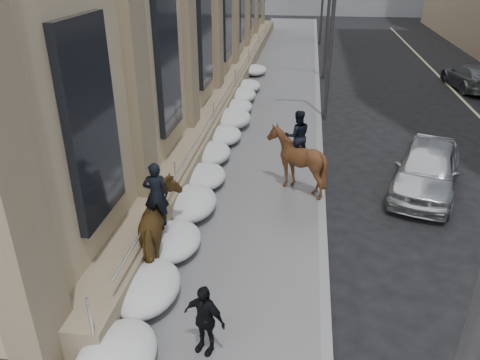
# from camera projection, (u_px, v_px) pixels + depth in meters

# --- Properties ---
(ground) EXTENTS (140.00, 140.00, 0.00)m
(ground) POSITION_uv_depth(u_px,v_px,m) (210.00, 309.00, 10.71)
(ground) COLOR black
(ground) RESTS_ON ground
(sidewalk) EXTENTS (5.00, 80.00, 0.12)m
(sidewalk) POSITION_uv_depth(u_px,v_px,m) (257.00, 145.00, 19.57)
(sidewalk) COLOR #58585B
(sidewalk) RESTS_ON ground
(curb) EXTENTS (0.24, 80.00, 0.12)m
(curb) POSITION_uv_depth(u_px,v_px,m) (320.00, 148.00, 19.24)
(curb) COLOR slate
(curb) RESTS_ON ground
(streetlight_mid) EXTENTS (1.71, 0.24, 8.00)m
(streetlight_mid) POSITION_uv_depth(u_px,v_px,m) (329.00, 20.00, 20.78)
(streetlight_mid) COLOR #2D2D30
(streetlight_mid) RESTS_ON ground
(traffic_signal) EXTENTS (4.10, 0.22, 6.00)m
(traffic_signal) POSITION_uv_depth(u_px,v_px,m) (313.00, 13.00, 28.23)
(traffic_signal) COLOR #2D2D30
(traffic_signal) RESTS_ON ground
(snow_bank) EXTENTS (1.70, 18.10, 0.76)m
(snow_bank) POSITION_uv_depth(u_px,v_px,m) (215.00, 152.00, 17.88)
(snow_bank) COLOR silver
(snow_bank) RESTS_ON sidewalk
(mounted_horse_left) EXTENTS (1.52, 2.48, 2.64)m
(mounted_horse_left) POSITION_uv_depth(u_px,v_px,m) (161.00, 223.00, 11.87)
(mounted_horse_left) COLOR #4D3517
(mounted_horse_left) RESTS_ON sidewalk
(mounted_horse_right) EXTENTS (2.10, 2.26, 2.71)m
(mounted_horse_right) POSITION_uv_depth(u_px,v_px,m) (296.00, 157.00, 15.40)
(mounted_horse_right) COLOR #3F2412
(mounted_horse_right) RESTS_ON sidewalk
(pedestrian) EXTENTS (1.00, 0.68, 1.57)m
(pedestrian) POSITION_uv_depth(u_px,v_px,m) (204.00, 319.00, 9.15)
(pedestrian) COLOR black
(pedestrian) RESTS_ON sidewalk
(car_silver) EXTENTS (3.37, 5.26, 1.67)m
(car_silver) POSITION_uv_depth(u_px,v_px,m) (427.00, 169.00, 15.63)
(car_silver) COLOR #B7BBC0
(car_silver) RESTS_ON ground
(car_grey) EXTENTS (2.57, 5.17, 1.44)m
(car_grey) POSITION_uv_depth(u_px,v_px,m) (471.00, 77.00, 27.40)
(car_grey) COLOR #505356
(car_grey) RESTS_ON ground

